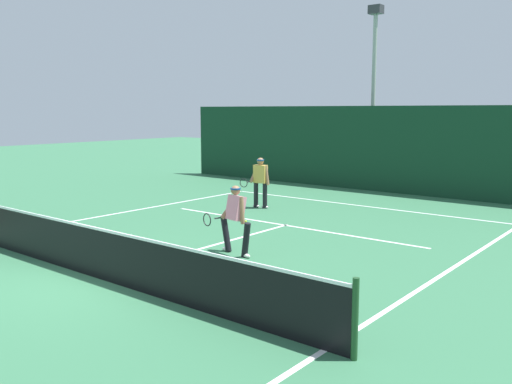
{
  "coord_description": "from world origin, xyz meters",
  "views": [
    {
      "loc": [
        8.87,
        -6.06,
        3.24
      ],
      "look_at": [
        -0.46,
        5.55,
        1.0
      ],
      "focal_mm": 38.34,
      "sensor_mm": 36.0,
      "label": 1
    }
  ],
  "objects_px": {
    "player_near": "(235,217)",
    "player_far": "(260,180)",
    "light_pole": "(374,77)",
    "tennis_ball": "(246,221)"
  },
  "relations": [
    {
      "from": "player_near",
      "to": "tennis_ball",
      "type": "bearing_deg",
      "value": -42.77
    },
    {
      "from": "player_near",
      "to": "player_far",
      "type": "distance_m",
      "value": 5.98
    },
    {
      "from": "player_far",
      "to": "tennis_ball",
      "type": "height_order",
      "value": "player_far"
    },
    {
      "from": "player_far",
      "to": "light_pole",
      "type": "height_order",
      "value": "light_pole"
    },
    {
      "from": "tennis_ball",
      "to": "light_pole",
      "type": "relative_size",
      "value": 0.01
    },
    {
      "from": "player_near",
      "to": "player_far",
      "type": "relative_size",
      "value": 0.94
    },
    {
      "from": "player_far",
      "to": "light_pole",
      "type": "xyz_separation_m",
      "value": [
        0.16,
        7.64,
        3.72
      ]
    },
    {
      "from": "player_near",
      "to": "light_pole",
      "type": "distance_m",
      "value": 13.57
    },
    {
      "from": "light_pole",
      "to": "player_near",
      "type": "bearing_deg",
      "value": -76.28
    },
    {
      "from": "tennis_ball",
      "to": "light_pole",
      "type": "xyz_separation_m",
      "value": [
        -1.01,
        9.79,
        4.62
      ]
    }
  ]
}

